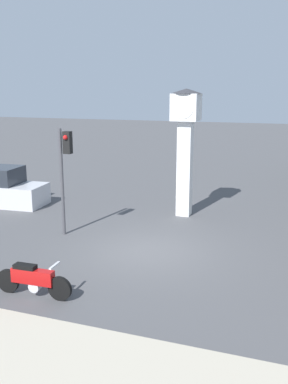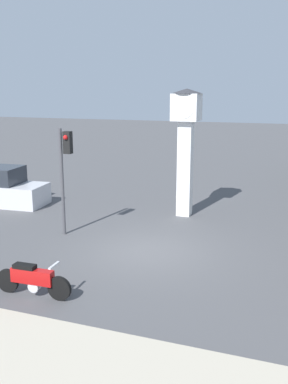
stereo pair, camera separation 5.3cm
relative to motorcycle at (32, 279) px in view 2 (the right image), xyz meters
name	(u,v)px [view 2 (the right image)]	position (x,y,z in m)	size (l,w,h in m)	color
ground_plane	(147,252)	(1.79, 4.03, -0.47)	(120.00, 120.00, 0.00)	#4C4C4F
motorcycle	(32,279)	(0.00, 0.00, 0.00)	(2.21, 0.48, 0.97)	black
clock_tower	(186,134)	(1.87, 8.68, 3.08)	(1.32, 1.32, 5.38)	white
traffic_light	(65,163)	(-1.60, 4.67, 2.28)	(0.50, 0.35, 3.99)	#47474C
parked_car	(1,189)	(-6.82, 7.55, 0.28)	(4.33, 2.13, 1.80)	silver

